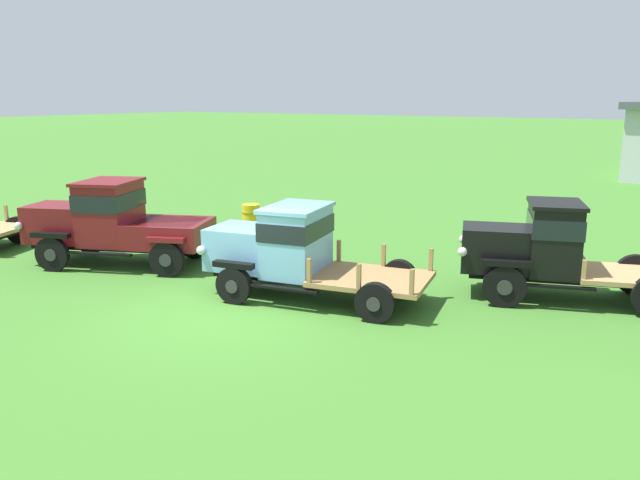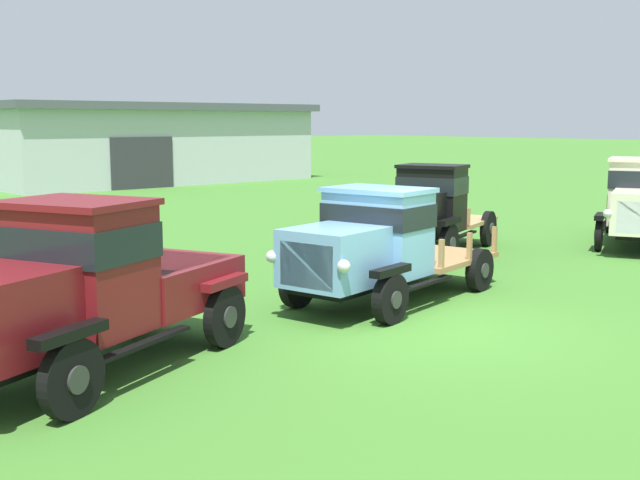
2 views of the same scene
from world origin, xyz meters
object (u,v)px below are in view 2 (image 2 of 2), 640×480
object	(u,v)px
farm_shed	(149,143)
vintage_truck_midrow_center	(372,245)
vintage_truck_second_in_line	(84,285)
vintage_truck_far_side	(429,208)

from	to	relation	value
farm_shed	vintage_truck_midrow_center	distance (m)	29.90
vintage_truck_second_in_line	vintage_truck_far_side	world-z (taller)	vintage_truck_second_in_line
farm_shed	vintage_truck_midrow_center	xyz separation A→B (m)	(-11.32, -27.66, -0.98)
farm_shed	vintage_truck_far_side	world-z (taller)	farm_shed
vintage_truck_second_in_line	vintage_truck_far_side	xyz separation A→B (m)	(10.04, 3.13, -0.02)
farm_shed	vintage_truck_far_side	distance (m)	25.73
vintage_truck_far_side	vintage_truck_second_in_line	bearing A→B (deg)	-162.71
vintage_truck_second_in_line	vintage_truck_midrow_center	distance (m)	5.36
vintage_truck_second_in_line	vintage_truck_midrow_center	size ratio (longest dim) A/B	0.98
vintage_truck_far_side	vintage_truck_midrow_center	bearing A→B (deg)	-149.06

